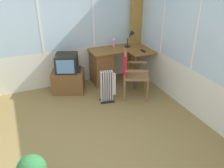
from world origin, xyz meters
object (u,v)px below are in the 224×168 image
Objects in this scene: tv_remote at (143,51)px; wooden_armchair at (130,69)px; spray_bottle at (114,43)px; desk_lamp at (132,36)px; desk at (104,66)px; space_heater at (108,86)px; tv_on_stand at (68,75)px.

tv_remote is 0.16× the size of wooden_armchair.
wooden_armchair is (-0.51, -0.38, -0.17)m from tv_remote.
desk_lamp is at bearing -24.39° from spray_bottle.
desk is at bearing 177.81° from desk_lamp.
desk_lamp reaches higher than spray_bottle.
wooden_armchair is at bearing -93.55° from spray_bottle.
space_heater is (-0.88, -0.76, -0.69)m from desk_lamp.
tv_remote reaches higher than desk.
tv_remote is at bearing -26.61° from desk.
tv_remote is at bearing -10.85° from tv_on_stand.
spray_bottle is (-0.35, 0.16, -0.15)m from desk_lamp.
tv_on_stand is at bearing -169.73° from spray_bottle.
space_heater is (-0.98, -0.41, -0.45)m from tv_remote.
spray_bottle is 1.25m from tv_on_stand.
desk is 0.56m from spray_bottle.
wooden_armchair is at bearing -119.42° from desk_lamp.
tv_remote is (0.74, -0.37, 0.36)m from desk.
spray_bottle reaches higher than tv_on_stand.
spray_bottle is at bearing 25.33° from desk.
desk_lamp is 0.93m from wooden_armchair.
tv_remote is 1.15m from space_heater.
desk is 8.45× the size of tv_remote.
tv_on_stand is (-1.13, -0.20, -0.50)m from spray_bottle.
desk_lamp is 0.43m from tv_remote.
tv_on_stand is at bearing 169.36° from tv_remote.
space_heater is (-0.47, -0.03, -0.27)m from wooden_armchair.
desk is at bearing 4.63° from tv_on_stand.
spray_bottle reaches higher than desk.
spray_bottle is 0.93m from wooden_armchair.
desk_lamp reaches higher than tv_on_stand.
desk_lamp is 0.59× the size of space_heater.
wooden_armchair is at bearing -142.88° from tv_remote.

